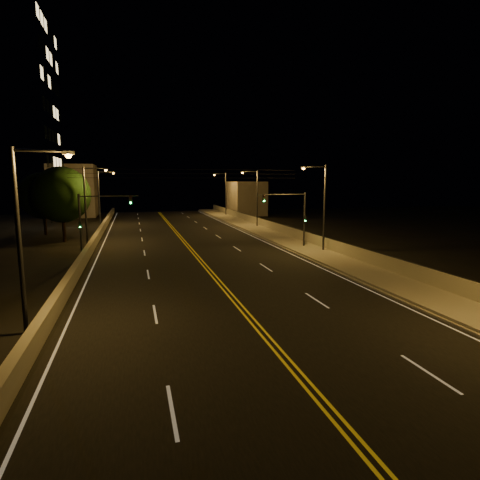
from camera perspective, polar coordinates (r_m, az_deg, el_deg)
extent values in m
plane|color=black|center=(12.93, 13.26, -23.28)|extent=(160.00, 160.00, 0.00)
cube|color=black|center=(30.85, -4.57, -4.19)|extent=(18.00, 120.00, 0.02)
cube|color=gray|center=(34.39, 13.44, -2.84)|extent=(3.60, 120.00, 0.30)
cube|color=gray|center=(33.57, 10.62, -3.16)|extent=(0.14, 120.00, 0.15)
cube|color=gray|center=(35.08, 15.85, -1.63)|extent=(0.30, 120.00, 1.00)
cube|color=gray|center=(30.54, -22.26, -4.04)|extent=(0.45, 120.00, 0.95)
cube|color=gray|center=(80.44, 0.82, 5.98)|extent=(6.00, 10.00, 6.53)
cube|color=gray|center=(81.65, -22.60, 6.48)|extent=(8.00, 8.00, 9.68)
cylinder|color=black|center=(35.00, 15.88, -0.78)|extent=(0.06, 120.00, 0.06)
cube|color=silver|center=(30.54, -20.70, -4.83)|extent=(0.12, 116.00, 0.00)
cube|color=silver|center=(33.44, 10.11, -3.28)|extent=(0.12, 116.00, 0.00)
cube|color=gold|center=(30.82, -4.84, -4.18)|extent=(0.12, 116.00, 0.00)
cube|color=gold|center=(30.87, -4.29, -4.16)|extent=(0.12, 116.00, 0.00)
cube|color=silver|center=(13.03, -9.64, -22.79)|extent=(0.12, 3.00, 0.00)
cube|color=silver|center=(21.23, -11.98, -10.22)|extent=(0.12, 3.00, 0.00)
cube|color=silver|center=(29.90, -12.93, -4.77)|extent=(0.12, 3.00, 0.00)
cube|color=silver|center=(38.71, -13.44, -1.78)|extent=(0.12, 3.00, 0.00)
cube|color=silver|center=(47.60, -13.76, 0.09)|extent=(0.12, 3.00, 0.00)
cube|color=silver|center=(56.52, -13.98, 1.37)|extent=(0.12, 3.00, 0.00)
cube|color=silver|center=(65.47, -14.14, 2.31)|extent=(0.12, 3.00, 0.00)
cube|color=silver|center=(74.42, -14.26, 3.02)|extent=(0.12, 3.00, 0.00)
cube|color=silver|center=(83.39, -14.36, 3.57)|extent=(0.12, 3.00, 0.00)
cube|color=silver|center=(16.33, 25.29, -16.73)|extent=(0.12, 3.00, 0.00)
cube|color=silver|center=(23.41, 10.84, -8.41)|extent=(0.12, 3.00, 0.00)
cube|color=silver|center=(31.48, 3.70, -3.90)|extent=(0.12, 3.00, 0.00)
cube|color=silver|center=(39.95, -0.43, -1.24)|extent=(0.12, 3.00, 0.00)
cube|color=silver|center=(48.61, -3.10, 0.49)|extent=(0.12, 3.00, 0.00)
cube|color=silver|center=(57.38, -4.96, 1.70)|extent=(0.12, 3.00, 0.00)
cube|color=silver|center=(66.21, -6.32, 2.58)|extent=(0.12, 3.00, 0.00)
cube|color=silver|center=(75.07, -7.37, 3.25)|extent=(0.12, 3.00, 0.00)
cube|color=silver|center=(83.97, -8.19, 3.78)|extent=(0.12, 3.00, 0.00)
cylinder|color=#2D2D33|center=(38.09, 11.92, 4.26)|extent=(0.20, 0.20, 8.16)
cylinder|color=#2D2D33|center=(37.53, 10.58, 10.24)|extent=(2.20, 0.12, 0.12)
cube|color=#2D2D33|center=(37.07, 9.02, 10.19)|extent=(0.50, 0.25, 0.14)
sphere|color=#FF9E2D|center=(37.07, 9.01, 10.04)|extent=(0.28, 0.28, 0.28)
cylinder|color=#2D2D33|center=(57.39, 2.47, 5.79)|extent=(0.20, 0.20, 8.16)
cylinder|color=#2D2D33|center=(57.02, 1.43, 9.73)|extent=(2.20, 0.12, 0.12)
cube|color=#2D2D33|center=(56.72, 0.35, 9.66)|extent=(0.50, 0.25, 0.14)
sphere|color=#FF9E2D|center=(56.72, 0.35, 9.56)|extent=(0.28, 0.28, 0.28)
cylinder|color=#2D2D33|center=(76.62, -2.03, 6.46)|extent=(0.20, 0.20, 8.16)
cylinder|color=#2D2D33|center=(76.34, -2.86, 9.40)|extent=(2.20, 0.12, 0.12)
cube|color=#2D2D33|center=(76.12, -3.68, 9.34)|extent=(0.50, 0.25, 0.14)
sphere|color=#FF9E2D|center=(76.11, -3.68, 9.27)|extent=(0.28, 0.28, 0.28)
cylinder|color=#2D2D33|center=(19.77, -28.90, -0.37)|extent=(0.20, 0.20, 8.16)
cylinder|color=#2D2D33|center=(19.39, -26.52, 11.30)|extent=(2.20, 0.12, 0.12)
cube|color=#2D2D33|center=(19.21, -23.23, 11.33)|extent=(0.50, 0.25, 0.14)
sphere|color=#FF9E2D|center=(19.20, -23.22, 11.03)|extent=(0.28, 0.28, 0.28)
cylinder|color=#2D2D33|center=(45.26, -21.13, 4.51)|extent=(0.20, 0.20, 8.16)
cylinder|color=#2D2D33|center=(45.09, -19.99, 9.56)|extent=(2.20, 0.12, 0.12)
cube|color=#2D2D33|center=(45.02, -18.57, 9.54)|extent=(0.50, 0.25, 0.14)
sphere|color=#FF9E2D|center=(45.01, -18.56, 9.41)|extent=(0.28, 0.28, 0.28)
cylinder|color=#2D2D33|center=(63.74, -19.40, 5.58)|extent=(0.20, 0.20, 8.16)
cylinder|color=#2D2D33|center=(63.63, -18.57, 9.16)|extent=(2.20, 0.12, 0.12)
cube|color=#2D2D33|center=(63.57, -17.57, 9.15)|extent=(0.50, 0.25, 0.14)
sphere|color=#FF9E2D|center=(63.57, -17.56, 9.06)|extent=(0.28, 0.28, 0.28)
cylinder|color=#2D2D33|center=(40.25, 9.13, 2.73)|extent=(0.18, 0.18, 5.61)
cylinder|color=#2D2D33|center=(39.12, 5.86, 6.46)|extent=(5.00, 0.10, 0.10)
cube|color=black|center=(38.55, 3.40, 5.94)|extent=(0.28, 0.18, 0.80)
sphere|color=#19FF4C|center=(38.46, 3.45, 5.56)|extent=(0.14, 0.14, 0.14)
cube|color=black|center=(40.10, 9.23, 2.98)|extent=(0.22, 0.14, 0.55)
cylinder|color=#2D2D33|center=(37.02, -21.74, 1.74)|extent=(0.18, 0.18, 5.61)
cylinder|color=#2D2D33|center=(36.62, -18.06, 5.95)|extent=(5.00, 0.10, 0.10)
cube|color=black|center=(36.59, -15.29, 5.52)|extent=(0.28, 0.18, 0.80)
sphere|color=#19FF4C|center=(36.49, -15.28, 5.12)|extent=(0.14, 0.14, 0.14)
cube|color=black|center=(36.86, -21.79, 2.01)|extent=(0.22, 0.14, 0.55)
cylinder|color=black|center=(39.49, -7.22, 8.76)|extent=(22.00, 0.03, 0.03)
cylinder|color=black|center=(39.49, -7.23, 9.34)|extent=(22.00, 0.03, 0.03)
cylinder|color=black|center=(39.50, -7.25, 9.92)|extent=(22.00, 0.03, 0.03)
cylinder|color=black|center=(48.48, -23.75, 1.46)|extent=(0.36, 0.36, 2.89)
sphere|color=black|center=(48.22, -24.01, 5.92)|extent=(6.11, 6.11, 6.11)
cylinder|color=black|center=(55.81, -25.96, 2.06)|extent=(0.36, 0.36, 2.72)
sphere|color=black|center=(55.58, -26.19, 5.70)|extent=(5.74, 5.74, 5.74)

